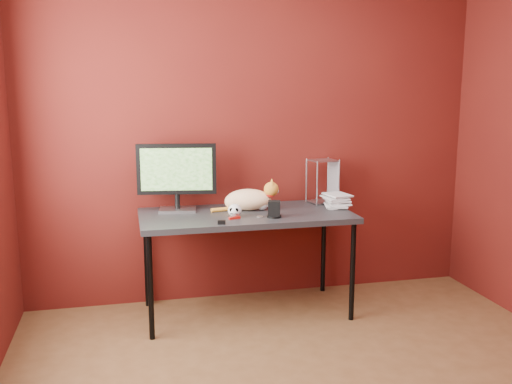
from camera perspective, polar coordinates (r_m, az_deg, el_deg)
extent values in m
cube|color=#4F110E|center=(4.38, -0.15, 6.09)|extent=(3.50, 0.02, 2.60)
cube|color=black|center=(4.07, -1.00, -2.38)|extent=(1.50, 0.70, 0.04)
cylinder|color=black|center=(3.80, -10.51, -9.39)|extent=(0.04, 0.04, 0.71)
cylinder|color=black|center=(4.10, 9.62, -7.88)|extent=(0.04, 0.04, 0.71)
cylinder|color=black|center=(4.37, -10.89, -6.74)|extent=(0.04, 0.04, 0.71)
cylinder|color=black|center=(4.63, 6.76, -5.64)|extent=(0.04, 0.04, 0.71)
cube|color=#AAAAAE|center=(4.16, -7.85, -1.77)|extent=(0.29, 0.22, 0.02)
cylinder|color=black|center=(4.15, -7.87, -0.89)|extent=(0.04, 0.04, 0.11)
cube|color=black|center=(4.11, -7.95, 2.28)|extent=(0.56, 0.12, 0.36)
cube|color=#225216|center=(4.11, -7.95, 2.28)|extent=(0.50, 0.08, 0.30)
ellipsoid|color=orange|center=(4.15, -0.76, -0.76)|extent=(0.36, 0.25, 0.16)
ellipsoid|color=orange|center=(4.15, -2.10, -0.96)|extent=(0.19, 0.18, 0.13)
sphere|color=silver|center=(4.15, 0.59, -1.09)|extent=(0.11, 0.11, 0.11)
sphere|color=orange|center=(4.13, 1.53, 0.29)|extent=(0.11, 0.11, 0.11)
cone|color=orange|center=(4.09, 1.61, 0.96)|extent=(0.03, 0.03, 0.04)
cone|color=orange|center=(4.15, 1.60, 1.08)|extent=(0.03, 0.03, 0.04)
cylinder|color=#B5120C|center=(4.14, 1.33, -0.31)|extent=(0.08, 0.08, 0.01)
cylinder|color=orange|center=(4.12, -3.34, -1.75)|extent=(0.18, 0.06, 0.03)
ellipsoid|color=silver|center=(3.93, -2.13, -1.84)|extent=(0.10, 0.10, 0.09)
ellipsoid|color=black|center=(3.88, -2.30, -1.82)|extent=(0.02, 0.02, 0.03)
ellipsoid|color=black|center=(3.89, -1.74, -1.79)|extent=(0.02, 0.02, 0.03)
cube|color=black|center=(3.89, -2.01, -2.20)|extent=(0.05, 0.02, 0.00)
cylinder|color=black|center=(3.93, 1.82, -2.44)|extent=(0.10, 0.10, 0.01)
cube|color=black|center=(3.92, 1.82, -1.62)|extent=(0.10, 0.09, 0.10)
imported|color=beige|center=(4.29, 7.05, -0.07)|extent=(0.21, 0.25, 0.21)
imported|color=beige|center=(4.25, 7.12, 2.76)|extent=(0.19, 0.23, 0.21)
imported|color=beige|center=(4.23, 7.18, 5.63)|extent=(0.17, 0.22, 0.21)
imported|color=beige|center=(4.22, 7.25, 8.52)|extent=(0.17, 0.22, 0.21)
imported|color=beige|center=(4.21, 7.32, 11.43)|extent=(0.19, 0.24, 0.21)
cylinder|color=#AAAAAE|center=(4.32, 5.81, 0.89)|extent=(0.01, 0.01, 0.34)
cylinder|color=#AAAAAE|center=(4.39, 8.23, 0.98)|extent=(0.01, 0.01, 0.34)
cylinder|color=#AAAAAE|center=(4.47, 5.14, 1.23)|extent=(0.01, 0.01, 0.34)
cylinder|color=#AAAAAE|center=(4.54, 7.50, 1.31)|extent=(0.01, 0.01, 0.34)
cube|color=#AAAAAE|center=(4.46, 6.63, -0.93)|extent=(0.23, 0.20, 0.01)
cube|color=#AAAAAE|center=(4.40, 6.72, 3.17)|extent=(0.23, 0.20, 0.01)
cube|color=#A3120C|center=(3.88, -2.15, -2.59)|extent=(0.08, 0.05, 0.02)
cube|color=black|center=(3.74, -3.46, -3.04)|extent=(0.06, 0.04, 0.02)
cylinder|color=#AAAAAE|center=(3.94, 0.39, -2.48)|extent=(0.05, 0.05, 0.00)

